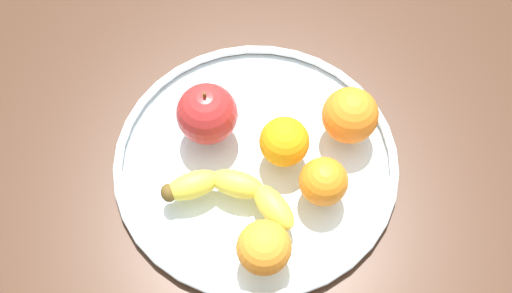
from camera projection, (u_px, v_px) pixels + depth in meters
The scene contains 8 objects.
ground_plane at pixel (256, 170), 84.32cm from camera, with size 126.70×126.70×4.00cm, color #3D2418.
fruit_bowl at pixel (256, 160), 81.77cm from camera, with size 38.55×38.55×1.80cm.
banana at pixel (231, 192), 76.63cm from camera, with size 18.72×7.31×3.45cm.
apple at pixel (207, 114), 79.47cm from camera, with size 8.22×8.22×9.02cm.
orange_back_left at pixel (323, 182), 75.78cm from camera, with size 6.27×6.27×6.27cm, color orange.
orange_front_left at pixel (350, 115), 79.75cm from camera, with size 7.57×7.57×7.57cm, color orange.
orange_back_right at pixel (264, 247), 71.37cm from camera, with size 6.69×6.69×6.69cm, color orange.
orange_center at pixel (284, 142), 78.37cm from camera, with size 6.60×6.60×6.60cm, color orange.
Camera 1 is at (-11.78, 35.98, 73.42)cm, focal length 42.34 mm.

